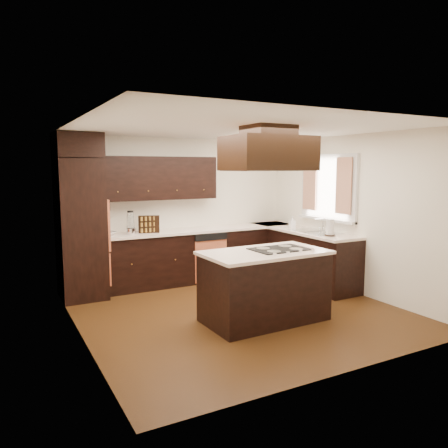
{
  "coord_description": "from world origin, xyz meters",
  "views": [
    {
      "loc": [
        -2.96,
        -5.09,
        1.98
      ],
      "look_at": [
        0.1,
        0.6,
        1.15
      ],
      "focal_mm": 35.0,
      "sensor_mm": 36.0,
      "label": 1
    }
  ],
  "objects": [
    {
      "name": "floor",
      "position": [
        0.0,
        0.0,
        -0.01
      ],
      "size": [
        4.2,
        4.2,
        0.02
      ],
      "primitive_type": "cube",
      "color": "#533012",
      "rests_on": "ground"
    },
    {
      "name": "ceiling",
      "position": [
        0.0,
        0.0,
        2.51
      ],
      "size": [
        4.2,
        4.2,
        0.02
      ],
      "primitive_type": "cube",
      "color": "white",
      "rests_on": "ground"
    },
    {
      "name": "wall_back",
      "position": [
        0.0,
        2.11,
        1.25
      ],
      "size": [
        4.2,
        0.02,
        2.5
      ],
      "primitive_type": "cube",
      "color": "white",
      "rests_on": "ground"
    },
    {
      "name": "wall_front",
      "position": [
        0.0,
        -2.11,
        1.25
      ],
      "size": [
        4.2,
        0.02,
        2.5
      ],
      "primitive_type": "cube",
      "color": "white",
      "rests_on": "ground"
    },
    {
      "name": "wall_left",
      "position": [
        -2.11,
        0.0,
        1.25
      ],
      "size": [
        0.02,
        4.2,
        2.5
      ],
      "primitive_type": "cube",
      "color": "white",
      "rests_on": "ground"
    },
    {
      "name": "wall_right",
      "position": [
        2.11,
        0.0,
        1.25
      ],
      "size": [
        0.02,
        4.2,
        2.5
      ],
      "primitive_type": "cube",
      "color": "white",
      "rests_on": "ground"
    },
    {
      "name": "oven_column",
      "position": [
        -1.78,
        1.71,
        1.06
      ],
      "size": [
        0.65,
        0.75,
        2.12
      ],
      "primitive_type": "cube",
      "color": "black",
      "rests_on": "floor"
    },
    {
      "name": "wall_oven_face",
      "position": [
        -1.43,
        1.71,
        1.12
      ],
      "size": [
        0.05,
        0.62,
        0.78
      ],
      "primitive_type": "cube",
      "color": "#DD6D44",
      "rests_on": "oven_column"
    },
    {
      "name": "base_cabinets_back",
      "position": [
        0.03,
        1.8,
        0.44
      ],
      "size": [
        2.93,
        0.6,
        0.88
      ],
      "primitive_type": "cube",
      "color": "black",
      "rests_on": "floor"
    },
    {
      "name": "base_cabinets_right",
      "position": [
        1.8,
        0.9,
        0.44
      ],
      "size": [
        0.6,
        2.4,
        0.88
      ],
      "primitive_type": "cube",
      "color": "black",
      "rests_on": "floor"
    },
    {
      "name": "countertop_back",
      "position": [
        0.03,
        1.79,
        0.9
      ],
      "size": [
        2.93,
        0.63,
        0.04
      ],
      "primitive_type": "cube",
      "color": "white",
      "rests_on": "base_cabinets_back"
    },
    {
      "name": "countertop_right",
      "position": [
        1.79,
        0.9,
        0.9
      ],
      "size": [
        0.63,
        2.4,
        0.04
      ],
      "primitive_type": "cube",
      "color": "white",
      "rests_on": "base_cabinets_right"
    },
    {
      "name": "upper_cabinets",
      "position": [
        -0.43,
        1.93,
        1.81
      ],
      "size": [
        2.0,
        0.34,
        0.72
      ],
      "primitive_type": "cube",
      "color": "black",
      "rests_on": "wall_back"
    },
    {
      "name": "dishwasher_front",
      "position": [
        0.33,
        1.5,
        0.4
      ],
      "size": [
        0.6,
        0.05,
        0.72
      ],
      "primitive_type": "cube",
      "color": "#DD6D44",
      "rests_on": "floor"
    },
    {
      "name": "window_frame",
      "position": [
        2.07,
        0.55,
        1.65
      ],
      "size": [
        0.06,
        1.32,
        1.12
      ],
      "primitive_type": "cube",
      "color": "silver",
      "rests_on": "wall_right"
    },
    {
      "name": "window_pane",
      "position": [
        2.1,
        0.55,
        1.65
      ],
      "size": [
        0.0,
        1.2,
        1.0
      ],
      "primitive_type": "cube",
      "color": "white",
      "rests_on": "wall_right"
    },
    {
      "name": "curtain_left",
      "position": [
        2.01,
        0.13,
        1.7
      ],
      "size": [
        0.02,
        0.34,
        0.9
      ],
      "primitive_type": "cube",
      "color": "beige",
      "rests_on": "wall_right"
    },
    {
      "name": "curtain_right",
      "position": [
        2.01,
        0.97,
        1.7
      ],
      "size": [
        0.02,
        0.34,
        0.9
      ],
      "primitive_type": "cube",
      "color": "beige",
      "rests_on": "wall_right"
    },
    {
      "name": "sink_rim",
      "position": [
        1.8,
        0.55,
        0.92
      ],
      "size": [
        0.52,
        0.84,
        0.01
      ],
      "primitive_type": "cube",
      "color": "silver",
      "rests_on": "countertop_right"
    },
    {
      "name": "island",
      "position": [
        0.11,
        -0.48,
        0.44
      ],
      "size": [
        1.57,
        0.88,
        0.88
      ],
      "primitive_type": "cube",
      "rotation": [
        0.0,
        0.0,
        0.02
      ],
      "color": "black",
      "rests_on": "floor"
    },
    {
      "name": "island_top",
      "position": [
        0.11,
        -0.48,
        0.9
      ],
      "size": [
        1.63,
        0.94,
        0.04
      ],
      "primitive_type": "cube",
      "rotation": [
        0.0,
        0.0,
        0.02
      ],
      "color": "white",
      "rests_on": "island"
    },
    {
      "name": "cooktop",
      "position": [
        0.35,
        -0.48,
        0.93
      ],
      "size": [
        0.74,
        0.51,
        0.01
      ],
      "primitive_type": "cube",
      "rotation": [
        0.0,
        0.0,
        0.02
      ],
      "color": "black",
      "rests_on": "island_top"
    },
    {
      "name": "range_hood",
      "position": [
        0.1,
        -0.55,
        2.16
      ],
      "size": [
        1.05,
        0.72,
        0.42
      ],
      "primitive_type": "cube",
      "color": "black",
      "rests_on": "ceiling"
    },
    {
      "name": "hood_duct",
      "position": [
        0.1,
        -0.55,
        2.44
      ],
      "size": [
        0.55,
        0.5,
        0.13
      ],
      "primitive_type": "cube",
      "color": "black",
      "rests_on": "ceiling"
    },
    {
      "name": "blender_base",
      "position": [
        -1.0,
        1.72,
        0.97
      ],
      "size": [
        0.15,
        0.15,
        0.1
      ],
      "primitive_type": "cylinder",
      "color": "silver",
      "rests_on": "countertop_back"
    },
    {
      "name": "blender_pitcher",
      "position": [
        -1.0,
        1.72,
        1.15
      ],
      "size": [
        0.13,
        0.13,
        0.26
      ],
      "primitive_type": "cone",
      "color": "silver",
      "rests_on": "blender_base"
    },
    {
      "name": "spice_rack",
      "position": [
        -0.68,
        1.76,
        1.06
      ],
      "size": [
        0.35,
        0.19,
        0.28
      ],
      "primitive_type": "cube",
      "rotation": [
        0.0,
        0.0,
        -0.33
      ],
      "color": "black",
      "rests_on": "countertop_back"
    },
    {
      "name": "mixing_bowl",
      "position": [
        -1.35,
        1.79,
        0.95
      ],
      "size": [
        0.3,
        0.3,
        0.06
      ],
      "primitive_type": "imported",
      "rotation": [
        0.0,
        0.0,
        0.24
      ],
      "color": "silver",
      "rests_on": "countertop_back"
    },
    {
      "name": "soap_bottle",
      "position": [
        1.74,
        1.09,
        1.02
      ],
      "size": [
        0.11,
        0.11,
        0.21
      ],
      "primitive_type": "imported",
      "rotation": [
        0.0,
        0.0,
        -0.19
      ],
      "color": "silver",
      "rests_on": "countertop_right"
    },
    {
      "name": "paper_towel",
      "position": [
        1.7,
        0.08,
        1.05
      ],
      "size": [
        0.14,
        0.14,
        0.27
      ],
      "primitive_type": "cylinder",
      "rotation": [
        0.0,
        0.0,
        -0.11
      ],
      "color": "silver",
      "rests_on": "countertop_right"
    }
  ]
}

